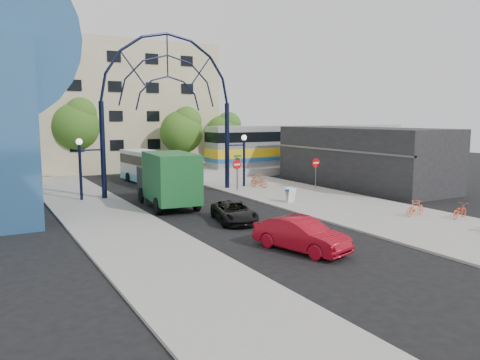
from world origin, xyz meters
TOP-DOWN VIEW (x-y plane):
  - ground at (0.00, 0.00)m, footprint 120.00×120.00m
  - sidewalk_east at (8.00, 4.00)m, footprint 8.00×56.00m
  - plaza_west at (-6.50, 6.00)m, footprint 5.00×50.00m
  - gateway_arch at (0.00, 14.00)m, footprint 13.64×0.44m
  - stop_sign at (4.80, 12.00)m, footprint 0.80×0.07m
  - do_not_enter_sign at (11.00, 10.00)m, footprint 0.76×0.07m
  - street_name_sign at (5.20, 12.60)m, footprint 0.70×0.70m
  - sandwich_board at (5.60, 5.98)m, footprint 0.55×0.61m
  - commercial_block_east at (16.00, 10.00)m, footprint 6.00×16.00m
  - apartment_block at (2.00, 34.97)m, footprint 20.00×12.10m
  - train_platform at (20.00, 22.00)m, footprint 32.00×5.00m
  - train_car at (20.00, 22.00)m, footprint 25.10×3.05m
  - tree_north_a at (6.12, 25.93)m, footprint 4.48×4.48m
  - tree_north_b at (-3.88, 29.93)m, footprint 5.12×5.12m
  - tree_north_c at (12.12, 27.93)m, footprint 4.16×4.16m
  - city_bus at (0.56, 19.22)m, footprint 3.21×10.62m
  - green_truck at (-2.01, 9.25)m, footprint 3.32×7.38m
  - black_suv at (-0.43, 3.00)m, footprint 2.87×4.54m
  - red_sedan at (-0.64, -3.50)m, footprint 2.73×4.74m
  - bike_near_a at (7.35, 12.83)m, footprint 1.16×1.78m
  - bike_near_b at (7.81, 13.88)m, footprint 0.51×1.75m
  - bike_far_a at (11.09, -2.98)m, footprint 1.71×0.90m
  - bike_far_b at (9.38, -1.28)m, footprint 1.58×0.52m

SIDE VIEW (x-z plane):
  - ground at x=0.00m, z-range 0.00..0.00m
  - sidewalk_east at x=8.00m, z-range 0.00..0.12m
  - plaza_west at x=-6.50m, z-range 0.00..0.12m
  - train_platform at x=20.00m, z-range 0.00..0.80m
  - bike_far_a at x=11.09m, z-range 0.12..0.97m
  - bike_near_a at x=7.35m, z-range 0.12..1.01m
  - black_suv at x=-0.43m, z-range 0.00..1.17m
  - bike_far_b at x=9.38m, z-range 0.12..1.06m
  - bike_near_b at x=7.81m, z-range 0.12..1.17m
  - red_sedan at x=-0.64m, z-range 0.00..1.48m
  - sandwich_board at x=5.60m, z-range 0.25..1.24m
  - city_bus at x=0.56m, z-range 0.07..2.94m
  - green_truck at x=-2.01m, z-range 0.00..3.61m
  - do_not_enter_sign at x=11.00m, z-range 0.74..3.22m
  - stop_sign at x=4.80m, z-range 0.74..3.24m
  - street_name_sign at x=5.20m, z-range 0.73..3.53m
  - commercial_block_east at x=16.00m, z-range 0.00..5.00m
  - train_car at x=20.00m, z-range 0.80..5.00m
  - tree_north_c at x=12.12m, z-range 1.03..7.53m
  - tree_north_a at x=6.12m, z-range 1.11..8.11m
  - tree_north_b at x=-3.88m, z-range 1.27..9.27m
  - apartment_block at x=2.00m, z-range 0.00..14.00m
  - gateway_arch at x=0.00m, z-range 2.51..14.61m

